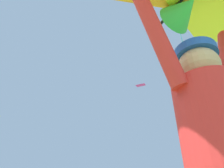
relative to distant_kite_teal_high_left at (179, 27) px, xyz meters
The scene contains 2 objects.
distant_kite_teal_high_left is the anchor object (origin of this frame).
distant_kite_magenta_low_right 6.34m from the distant_kite_teal_high_left, 168.36° to the left, with size 0.74×0.71×0.33m.
Camera 1 is at (-0.29, -0.50, 0.75)m, focal length 35.62 mm.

